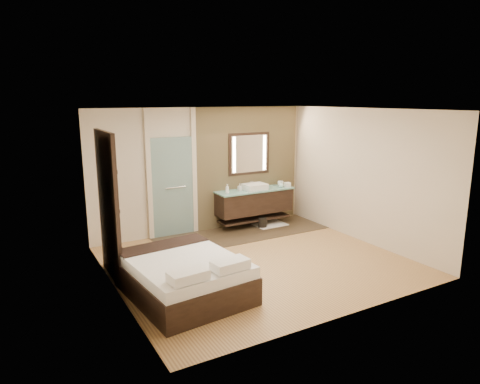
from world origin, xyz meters
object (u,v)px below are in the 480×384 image
mirror_unit (249,154)px  waste_bin (262,223)px  bed (184,276)px  vanity (254,202)px

mirror_unit → waste_bin: mirror_unit is taller
bed → waste_bin: (2.83, 2.29, -0.18)m
vanity → waste_bin: 0.52m
mirror_unit → bed: (-2.75, -2.75, -1.35)m
bed → vanity: bearing=36.8°
vanity → mirror_unit: bearing=90.0°
vanity → bed: (-2.75, -2.51, -0.28)m
mirror_unit → bed: 4.12m
vanity → bed: vanity is taller
bed → waste_bin: 3.64m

